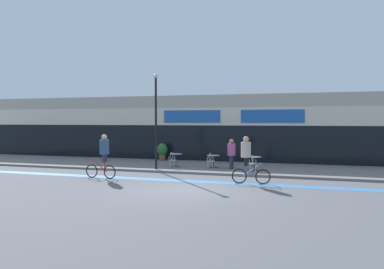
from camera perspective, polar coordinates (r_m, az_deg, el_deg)
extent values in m
plane|color=#5B5B60|center=(15.40, -1.50, -8.51)|extent=(120.00, 120.00, 0.00)
cube|color=slate|center=(22.30, 4.50, -5.04)|extent=(40.00, 5.50, 0.12)
cube|color=#B2A899|center=(26.78, 6.74, 0.93)|extent=(40.00, 4.00, 4.57)
cube|color=black|center=(24.89, 5.91, -1.38)|extent=(38.80, 0.10, 2.40)
cube|color=beige|center=(24.86, 5.94, 2.76)|extent=(39.20, 0.14, 1.20)
cube|color=#1E56A3|center=(25.46, -0.05, 2.76)|extent=(4.00, 0.08, 0.84)
cube|color=#1E56A3|center=(24.41, 12.11, 2.74)|extent=(4.00, 0.08, 0.84)
cube|color=#3D7AB7|center=(17.54, 0.90, -7.18)|extent=(36.00, 0.70, 0.01)
cylinder|color=black|center=(22.23, -2.46, -4.87)|extent=(0.40, 0.40, 0.02)
cylinder|color=black|center=(22.19, -2.46, -3.96)|extent=(0.07, 0.07, 0.74)
cylinder|color=#ADA8A3|center=(22.15, -2.47, -2.97)|extent=(0.73, 0.73, 0.02)
cylinder|color=black|center=(21.78, 3.28, -5.02)|extent=(0.42, 0.42, 0.02)
cylinder|color=black|center=(21.74, 3.28, -4.14)|extent=(0.07, 0.07, 0.69)
cylinder|color=#ADA8A3|center=(21.70, 3.28, -3.20)|extent=(0.76, 0.76, 0.02)
cylinder|color=black|center=(20.84, 9.48, -5.37)|extent=(0.43, 0.43, 0.02)
cylinder|color=black|center=(20.79, 9.49, -4.41)|extent=(0.07, 0.07, 0.73)
cylinder|color=#ADA8A3|center=(20.75, 9.49, -3.37)|extent=(0.78, 0.78, 0.02)
cylinder|color=#B7B2AD|center=(21.67, -2.95, -3.93)|extent=(0.41, 0.41, 0.03)
cylinder|color=#B7B2AD|center=(21.87, -3.16, -4.47)|extent=(0.03, 0.03, 0.42)
cylinder|color=#B7B2AD|center=(21.77, -2.47, -4.50)|extent=(0.03, 0.03, 0.42)
cylinder|color=#B7B2AD|center=(21.61, -3.44, -4.54)|extent=(0.03, 0.03, 0.42)
cylinder|color=#B7B2AD|center=(21.51, -2.74, -4.58)|extent=(0.03, 0.03, 0.42)
torus|color=#B7B2AD|center=(21.48, -3.12, -3.28)|extent=(0.04, 0.41, 0.41)
cylinder|color=#B7B2AD|center=(21.56, -3.55, -3.62)|extent=(0.03, 0.03, 0.23)
cylinder|color=#B7B2AD|center=(21.43, -2.70, -3.65)|extent=(0.03, 0.03, 0.23)
cylinder|color=#B7B2AD|center=(21.20, 2.92, -4.06)|extent=(0.43, 0.43, 0.03)
cylinder|color=#B7B2AD|center=(21.40, 2.68, -4.61)|extent=(0.03, 0.03, 0.42)
cylinder|color=#B7B2AD|center=(21.31, 3.40, -4.64)|extent=(0.03, 0.03, 0.42)
cylinder|color=#B7B2AD|center=(21.13, 2.44, -4.70)|extent=(0.03, 0.03, 0.42)
cylinder|color=#B7B2AD|center=(21.05, 3.17, -4.72)|extent=(0.03, 0.03, 0.42)
torus|color=#B7B2AD|center=(21.01, 2.78, -3.40)|extent=(0.06, 0.41, 0.41)
cylinder|color=#B7B2AD|center=(21.08, 2.34, -3.75)|extent=(0.03, 0.03, 0.23)
cylinder|color=#B7B2AD|center=(20.97, 3.22, -3.78)|extent=(0.03, 0.03, 0.23)
cylinder|color=#B7B2AD|center=(20.24, 9.28, -4.38)|extent=(0.40, 0.40, 0.03)
cylinder|color=#B7B2AD|center=(20.43, 8.94, -4.96)|extent=(0.03, 0.03, 0.42)
cylinder|color=#B7B2AD|center=(20.39, 9.72, -4.97)|extent=(0.03, 0.03, 0.42)
cylinder|color=#B7B2AD|center=(20.15, 8.83, -5.05)|extent=(0.03, 0.03, 0.42)
cylinder|color=#B7B2AD|center=(20.12, 9.62, -5.07)|extent=(0.03, 0.03, 0.42)
torus|color=#B7B2AD|center=(20.05, 9.22, -3.69)|extent=(0.03, 0.41, 0.41)
cylinder|color=#B7B2AD|center=(20.09, 8.73, -4.07)|extent=(0.03, 0.03, 0.23)
cylinder|color=#B7B2AD|center=(20.04, 9.70, -4.08)|extent=(0.03, 0.03, 0.23)
cylinder|color=brown|center=(25.66, -4.56, -3.46)|extent=(0.45, 0.45, 0.44)
ellipsoid|color=#28662D|center=(25.61, -4.56, -2.30)|extent=(0.71, 0.71, 0.85)
cylinder|color=black|center=(21.05, -5.52, 1.70)|extent=(0.12, 0.12, 5.14)
sphere|color=beige|center=(21.20, -5.54, 8.87)|extent=(0.26, 0.26, 0.26)
torus|color=black|center=(17.06, 10.76, -6.35)|extent=(0.68, 0.12, 0.68)
torus|color=black|center=(17.11, 7.20, -6.30)|extent=(0.68, 0.12, 0.68)
cylinder|color=#23519E|center=(17.03, 9.16, -5.37)|extent=(0.82, 0.12, 0.61)
cylinder|color=#23519E|center=(17.05, 8.20, -5.52)|extent=(0.04, 0.04, 0.48)
cylinder|color=#23519E|center=(16.98, 10.59, -4.42)|extent=(0.07, 0.48, 0.03)
cylinder|color=black|center=(17.09, 8.23, -4.07)|extent=(0.17, 0.17, 0.38)
cylinder|color=black|center=(16.92, 8.19, -4.13)|extent=(0.17, 0.17, 0.38)
cylinder|color=#B2A38E|center=(16.95, 8.22, -2.31)|extent=(0.49, 0.49, 0.69)
sphere|color=tan|center=(16.92, 8.23, -0.71)|extent=(0.26, 0.26, 0.26)
torus|color=black|center=(19.32, -15.03, -5.40)|extent=(0.67, 0.09, 0.67)
torus|color=black|center=(18.74, -12.44, -5.61)|extent=(0.67, 0.09, 0.67)
cylinder|color=red|center=(19.02, -13.89, -4.64)|extent=(0.81, 0.09, 0.60)
cylinder|color=red|center=(18.87, -13.19, -4.85)|extent=(0.04, 0.04, 0.47)
cylinder|color=red|center=(19.22, -14.92, -3.73)|extent=(0.06, 0.48, 0.03)
cylinder|color=#382D47|center=(18.75, -13.35, -3.57)|extent=(0.17, 0.17, 0.39)
cylinder|color=#382D47|center=(18.89, -13.05, -3.52)|extent=(0.17, 0.17, 0.39)
cylinder|color=#334C70|center=(18.77, -13.21, -1.88)|extent=(0.49, 0.49, 0.71)
sphere|color=beige|center=(18.75, -13.22, -0.39)|extent=(0.27, 0.27, 0.27)
cylinder|color=#4C3D2D|center=(21.54, 6.03, -4.15)|extent=(0.15, 0.15, 0.74)
cylinder|color=#4C3D2D|center=(21.38, 5.95, -4.20)|extent=(0.15, 0.15, 0.74)
cylinder|color=#A84C7F|center=(21.39, 6.00, -2.35)|extent=(0.42, 0.42, 0.64)
sphere|color=tan|center=(21.36, 6.00, -1.17)|extent=(0.24, 0.24, 0.24)
cylinder|color=#382D47|center=(21.05, 5.93, -4.26)|extent=(0.19, 0.19, 0.77)
cylinder|color=#382D47|center=(21.20, 6.14, -4.21)|extent=(0.19, 0.19, 0.77)
cylinder|color=#A84C7F|center=(21.05, 6.05, -2.30)|extent=(0.54, 0.54, 0.67)
sphere|color=#9E7051|center=(21.02, 6.05, -1.05)|extent=(0.25, 0.25, 0.25)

